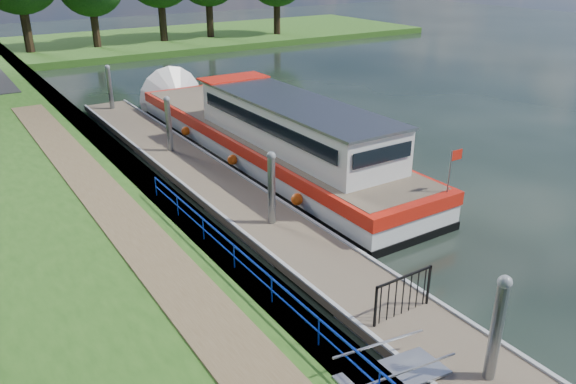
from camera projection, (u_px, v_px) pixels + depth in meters
ground at (468, 378)px, 12.71m from camera, size 160.00×160.00×0.00m
bank_edge at (135, 178)px, 22.85m from camera, size 1.10×90.00×0.78m
far_bank at (153, 41)px, 58.69m from camera, size 60.00×18.00×0.60m
footpath at (152, 253)px, 16.37m from camera, size 1.60×40.00×0.05m
blue_fence at (294, 303)px, 13.14m from camera, size 0.04×18.04×0.72m
pontoon at (214, 186)px, 22.67m from camera, size 2.50×30.00×0.56m
mooring_piles at (213, 160)px, 22.23m from camera, size 0.30×27.30×3.55m
gangway at (394, 374)px, 11.93m from camera, size 2.58×1.00×0.92m
gate_panel at (404, 290)px, 13.96m from camera, size 1.85×0.05×1.15m
barge at (258, 134)px, 26.10m from camera, size 4.36×21.15×4.78m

